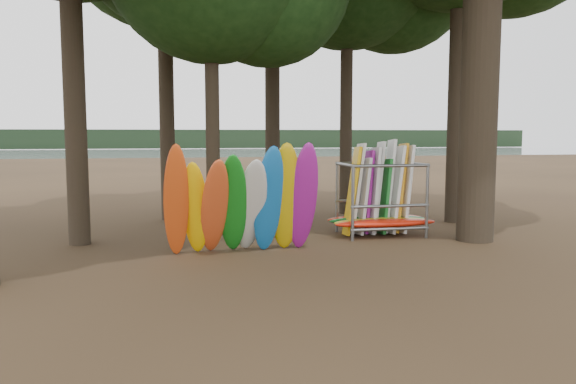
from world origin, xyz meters
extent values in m
plane|color=#47331E|center=(0.00, 0.00, 0.00)|extent=(120.00, 120.00, 0.00)
plane|color=gray|center=(0.00, 60.00, 0.00)|extent=(160.00, 160.00, 0.00)
cube|color=black|center=(0.00, 110.00, 2.00)|extent=(160.00, 4.00, 4.00)
cylinder|color=black|center=(-5.71, 2.51, 6.06)|extent=(0.57, 0.57, 12.13)
cylinder|color=black|center=(-3.36, 6.51, 6.06)|extent=(0.51, 0.51, 12.11)
cylinder|color=black|center=(0.50, 7.57, 6.33)|extent=(0.55, 0.55, 12.65)
cylinder|color=black|center=(3.13, 6.77, 5.68)|extent=(0.45, 0.45, 11.37)
cylinder|color=black|center=(-2.10, 2.61, 4.60)|extent=(0.39, 0.39, 9.21)
cylinder|color=black|center=(6.03, 4.02, 6.59)|extent=(0.50, 0.50, 13.19)
ellipsoid|color=#D74815|center=(-3.16, 0.08, 1.37)|extent=(0.63, 1.37, 2.84)
ellipsoid|color=#FFC206|center=(-2.71, 0.29, 1.16)|extent=(0.79, 1.42, 2.44)
ellipsoid|color=#E15021|center=(-2.26, 0.12, 1.20)|extent=(0.77, 1.93, 2.57)
ellipsoid|color=#147D1B|center=(-1.82, 0.17, 1.25)|extent=(0.86, 1.83, 2.64)
ellipsoid|color=silver|center=(-1.37, 0.28, 1.19)|extent=(0.84, 1.79, 2.52)
ellipsoid|color=#125AA2|center=(-0.92, 0.29, 1.35)|extent=(0.88, 1.20, 2.77)
ellipsoid|color=#BB980A|center=(-0.47, 0.40, 1.38)|extent=(0.90, 1.25, 2.86)
ellipsoid|color=#8A167D|center=(-0.02, 0.33, 1.38)|extent=(0.75, 1.23, 2.86)
ellipsoid|color=red|center=(2.74, 1.71, 0.42)|extent=(3.05, 0.55, 0.24)
ellipsoid|color=#B69418|center=(2.74, 1.99, 0.42)|extent=(2.96, 0.55, 0.24)
ellipsoid|color=#176923|center=(2.74, 2.37, 0.42)|extent=(3.02, 0.55, 0.24)
ellipsoid|color=red|center=(2.74, 2.62, 0.42)|extent=(2.97, 0.55, 0.24)
cube|color=#EAB00C|center=(1.90, 2.28, 1.30)|extent=(0.53, 0.76, 2.61)
cube|color=silver|center=(2.07, 2.45, 1.34)|extent=(0.50, 0.78, 2.70)
cube|color=silver|center=(2.23, 2.29, 1.13)|extent=(0.42, 0.77, 2.28)
cube|color=#95188B|center=(2.40, 2.47, 1.23)|extent=(0.39, 0.79, 2.49)
cube|color=silver|center=(2.57, 2.32, 1.28)|extent=(0.33, 0.78, 2.59)
cube|color=silver|center=(2.74, 2.48, 1.36)|extent=(0.45, 0.77, 2.76)
cube|color=#186E24|center=(2.91, 2.29, 1.11)|extent=(0.34, 0.75, 2.25)
cube|color=white|center=(3.08, 2.46, 1.39)|extent=(0.44, 0.78, 2.81)
cube|color=white|center=(3.24, 2.27, 1.31)|extent=(0.47, 0.78, 2.63)
cube|color=orange|center=(3.41, 2.41, 1.34)|extent=(0.45, 0.78, 2.70)
cube|color=white|center=(3.58, 2.27, 1.31)|extent=(0.42, 0.77, 2.65)
camera|label=1|loc=(-3.28, -13.25, 2.95)|focal=35.00mm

